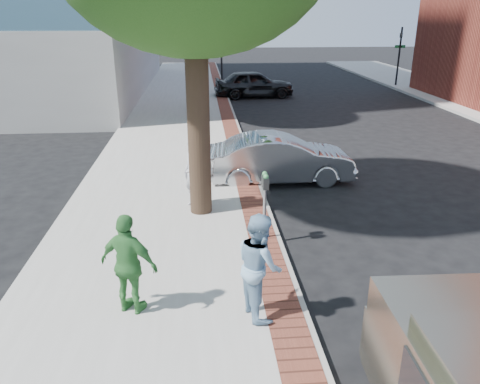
{
  "coord_description": "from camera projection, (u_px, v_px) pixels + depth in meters",
  "views": [
    {
      "loc": [
        -0.55,
        -8.64,
        4.69
      ],
      "look_at": [
        0.22,
        0.37,
        1.2
      ],
      "focal_mm": 35.0,
      "sensor_mm": 36.0,
      "label": 1
    }
  ],
  "objects": [
    {
      "name": "person_green",
      "position": [
        129.0,
        265.0,
        7.31
      ],
      "size": [
        1.07,
        0.79,
        1.69
      ],
      "primitive_type": "imported",
      "rotation": [
        0.0,
        0.0,
        2.71
      ],
      "color": "#3B833C",
      "rests_on": "sidewalk"
    },
    {
      "name": "brick_strip",
      "position": [
        235.0,
        144.0,
        17.2
      ],
      "size": [
        0.6,
        60.0,
        0.01
      ],
      "primitive_type": "cube",
      "color": "brown",
      "rests_on": "sidewalk"
    },
    {
      "name": "curb",
      "position": [
        245.0,
        146.0,
        17.26
      ],
      "size": [
        0.1,
        60.0,
        0.15
      ],
      "primitive_type": "cube",
      "color": "gray",
      "rests_on": "ground"
    },
    {
      "name": "person_gray",
      "position": [
        193.0,
        174.0,
        11.38
      ],
      "size": [
        0.7,
        0.75,
        1.71
      ],
      "primitive_type": "imported",
      "rotation": [
        0.0,
        0.0,
        -0.96
      ],
      "color": "#B6B6BB",
      "rests_on": "sidewalk"
    },
    {
      "name": "ground",
      "position": [
        231.0,
        252.0,
        9.76
      ],
      "size": [
        120.0,
        120.0,
        0.0
      ],
      "primitive_type": "plane",
      "color": "black",
      "rests_on": "ground"
    },
    {
      "name": "bg_car",
      "position": [
        254.0,
        84.0,
        27.23
      ],
      "size": [
        4.71,
        2.17,
        1.56
      ],
      "primitive_type": "imported",
      "rotation": [
        0.0,
        0.0,
        1.64
      ],
      "color": "black",
      "rests_on": "ground"
    },
    {
      "name": "person_officer",
      "position": [
        259.0,
        265.0,
        7.27
      ],
      "size": [
        0.83,
        0.97,
        1.72
      ],
      "primitive_type": "imported",
      "rotation": [
        0.0,
        0.0,
        1.81
      ],
      "color": "#7DA3C1",
      "rests_on": "sidewalk"
    },
    {
      "name": "sidewalk",
      "position": [
        175.0,
        147.0,
        17.05
      ],
      "size": [
        5.0,
        60.0,
        0.15
      ],
      "primitive_type": "cube",
      "color": "#9E9991",
      "rests_on": "ground"
    },
    {
      "name": "sedan_silver",
      "position": [
        280.0,
        159.0,
        13.61
      ],
      "size": [
        4.24,
        1.51,
        1.39
      ],
      "primitive_type": "imported",
      "rotation": [
        0.0,
        0.0,
        1.58
      ],
      "color": "#ADB0B4",
      "rests_on": "ground"
    },
    {
      "name": "parking_meter",
      "position": [
        265.0,
        192.0,
        9.69
      ],
      "size": [
        0.12,
        0.32,
        1.47
      ],
      "color": "gray",
      "rests_on": "sidewalk"
    },
    {
      "name": "signal_far",
      "position": [
        399.0,
        52.0,
        30.4
      ],
      "size": [
        0.7,
        0.15,
        3.8
      ],
      "color": "black",
      "rests_on": "ground"
    },
    {
      "name": "signal_near",
      "position": [
        221.0,
        53.0,
        29.47
      ],
      "size": [
        0.7,
        0.15,
        3.8
      ],
      "color": "black",
      "rests_on": "ground"
    }
  ]
}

